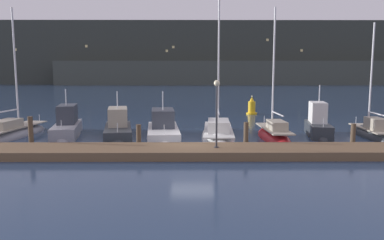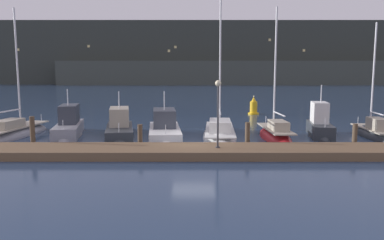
# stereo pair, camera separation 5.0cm
# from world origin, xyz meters

# --- Properties ---
(ground_plane) EXTENTS (400.00, 400.00, 0.00)m
(ground_plane) POSITION_xyz_m (0.00, 0.00, 0.00)
(ground_plane) COLOR navy
(dock) EXTENTS (36.95, 2.80, 0.45)m
(dock) POSITION_xyz_m (0.00, -1.75, 0.23)
(dock) COLOR brown
(dock) RESTS_ON ground
(mooring_pile_1) EXTENTS (0.28, 0.28, 1.90)m
(mooring_pile_1) POSITION_xyz_m (-9.28, -0.10, 0.95)
(mooring_pile_1) COLOR #4C3D2D
(mooring_pile_1) RESTS_ON ground
(mooring_pile_2) EXTENTS (0.28, 0.28, 1.44)m
(mooring_pile_2) POSITION_xyz_m (-3.09, -0.10, 0.72)
(mooring_pile_2) COLOR #4C3D2D
(mooring_pile_2) RESTS_ON ground
(mooring_pile_3) EXTENTS (0.28, 0.28, 1.56)m
(mooring_pile_3) POSITION_xyz_m (3.09, -0.10, 0.78)
(mooring_pile_3) COLOR #4C3D2D
(mooring_pile_3) RESTS_ON ground
(mooring_pile_4) EXTENTS (0.28, 0.28, 1.47)m
(mooring_pile_4) POSITION_xyz_m (9.28, -0.10, 0.73)
(mooring_pile_4) COLOR #4C3D2D
(mooring_pile_4) RESTS_ON ground
(sailboat_berth_2) EXTENTS (2.82, 7.44, 9.43)m
(sailboat_berth_2) POSITION_xyz_m (-12.28, 4.18, 0.12)
(sailboat_berth_2) COLOR gray
(sailboat_berth_2) RESTS_ON ground
(motorboat_berth_3) EXTENTS (2.86, 6.34, 3.76)m
(motorboat_berth_3) POSITION_xyz_m (-8.76, 4.66, 0.40)
(motorboat_berth_3) COLOR gray
(motorboat_berth_3) RESTS_ON ground
(motorboat_berth_4) EXTENTS (3.00, 6.55, 3.61)m
(motorboat_berth_4) POSITION_xyz_m (-5.17, 4.52, 0.34)
(motorboat_berth_4) COLOR #2D3338
(motorboat_berth_4) RESTS_ON ground
(motorboat_berth_5) EXTENTS (2.82, 6.85, 3.82)m
(motorboat_berth_5) POSITION_xyz_m (-1.97, 3.81, 0.28)
(motorboat_berth_5) COLOR white
(motorboat_berth_5) RESTS_ON ground
(sailboat_berth_6) EXTENTS (2.76, 8.50, 11.91)m
(sailboat_berth_6) POSITION_xyz_m (1.78, 3.74, 0.12)
(sailboat_berth_6) COLOR white
(sailboat_berth_6) RESTS_ON ground
(sailboat_berth_7) EXTENTS (1.82, 6.14, 9.24)m
(sailboat_berth_7) POSITION_xyz_m (5.43, 3.11, 0.14)
(sailboat_berth_7) COLOR red
(sailboat_berth_7) RESTS_ON ground
(motorboat_berth_8) EXTENTS (2.25, 4.80, 4.17)m
(motorboat_berth_8) POSITION_xyz_m (8.78, 4.34, 0.42)
(motorboat_berth_8) COLOR #2D3338
(motorboat_berth_8) RESTS_ON ground
(sailboat_berth_9) EXTENTS (1.76, 5.80, 8.43)m
(sailboat_berth_9) POSITION_xyz_m (12.30, 3.92, 0.14)
(sailboat_berth_9) COLOR #2D3338
(sailboat_berth_9) RESTS_ON ground
(channel_buoy) EXTENTS (1.13, 1.13, 1.95)m
(channel_buoy) POSITION_xyz_m (6.31, 17.43, 0.73)
(channel_buoy) COLOR gold
(channel_buoy) RESTS_ON ground
(dock_lamppost) EXTENTS (0.32, 0.32, 3.56)m
(dock_lamppost) POSITION_xyz_m (1.26, -1.89, 2.86)
(dock_lamppost) COLOR #2D2D33
(dock_lamppost) RESTS_ON dock
(hillside_backdrop) EXTENTS (240.00, 23.00, 20.99)m
(hillside_backdrop) POSITION_xyz_m (3.49, 110.40, 9.69)
(hillside_backdrop) COLOR #333833
(hillside_backdrop) RESTS_ON ground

